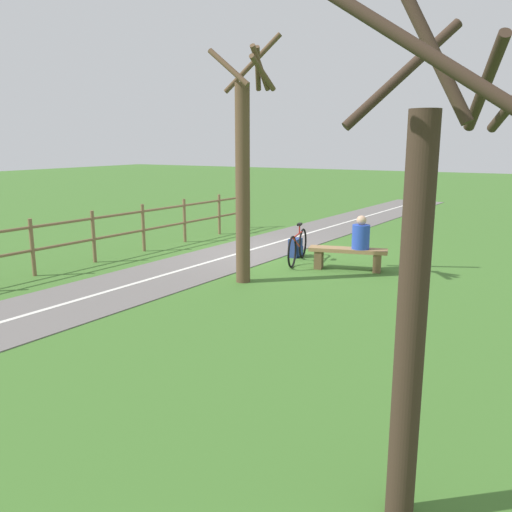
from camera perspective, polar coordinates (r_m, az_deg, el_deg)
ground_plane at (r=12.73m, az=0.97°, el=0.20°), size 80.00×80.00×0.00m
paved_path at (r=10.08m, az=-14.44°, el=-3.38°), size 5.00×36.06×0.02m
path_centre_line at (r=10.07m, az=-14.44°, el=-3.32°), size 2.65×31.91×0.00m
bench at (r=11.27m, az=9.93°, el=0.10°), size 1.67×0.75×0.47m
person_seated at (r=11.16m, az=11.32°, el=2.25°), size 0.44×0.44×0.71m
bicycle at (r=11.80m, az=4.54°, el=1.03°), size 0.41×1.71×0.88m
backpack at (r=12.42m, az=4.32°, el=0.89°), size 0.26×0.35×0.44m
fence_roadside at (r=12.77m, az=-14.62°, el=2.97°), size 0.97×10.61×1.17m
tree_by_path at (r=3.56m, az=17.22°, el=-2.20°), size 1.67×1.67×3.95m
tree_far_right at (r=9.90m, az=-1.31°, el=9.42°), size 1.16×1.17×4.63m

